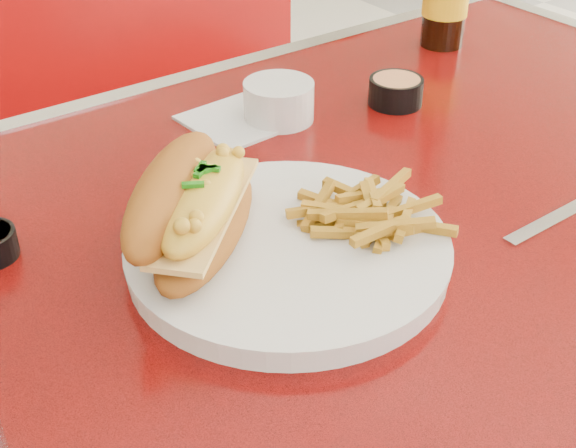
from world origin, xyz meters
TOP-DOWN VIEW (x-y plane):
  - diner_table at (0.00, 0.00)m, footprint 1.23×0.83m
  - booth_bench_far at (0.00, 0.81)m, footprint 1.20×0.51m
  - dinner_plate at (-0.12, -0.01)m, footprint 0.33×0.33m
  - mac_hoagie at (-0.19, 0.04)m, footprint 0.21×0.21m
  - fries_pile at (-0.05, -0.03)m, footprint 0.12×0.11m
  - fork at (-0.06, 0.03)m, footprint 0.07×0.14m
  - gravy_ramekin at (0.04, 0.23)m, footprint 0.11×0.11m
  - sauce_cup_right at (0.18, 0.18)m, footprint 0.08×0.08m
  - paper_napkin at (-0.00, 0.25)m, footprint 0.12×0.12m

SIDE VIEW (x-z plane):
  - booth_bench_far at x=0.00m, z-range -0.16..0.74m
  - diner_table at x=0.00m, z-range 0.22..0.99m
  - paper_napkin at x=0.00m, z-range 0.77..0.77m
  - dinner_plate at x=-0.12m, z-range 0.77..0.79m
  - sauce_cup_right at x=0.18m, z-range 0.77..0.81m
  - fork at x=-0.06m, z-range 0.79..0.79m
  - gravy_ramekin at x=0.04m, z-range 0.77..0.82m
  - fries_pile at x=-0.05m, z-range 0.79..0.82m
  - mac_hoagie at x=-0.19m, z-range 0.78..0.87m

